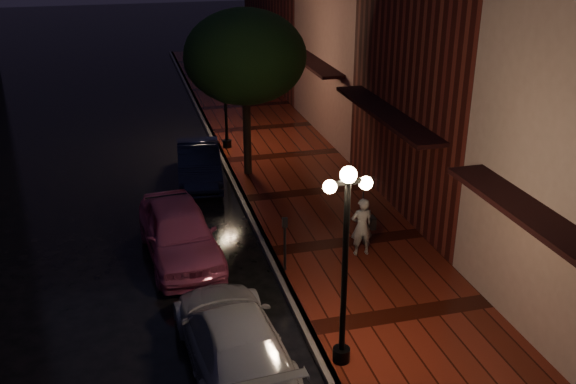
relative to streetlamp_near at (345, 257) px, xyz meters
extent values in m
plane|color=black|center=(-0.35, 5.00, -2.60)|extent=(120.00, 120.00, 0.00)
cube|color=#46150C|center=(1.90, 5.00, -2.53)|extent=(4.50, 60.00, 0.15)
cube|color=#595451|center=(-0.35, 5.00, -2.53)|extent=(0.25, 60.00, 0.15)
cube|color=#511914|center=(6.65, 7.00, 2.90)|extent=(5.00, 8.00, 11.00)
cube|color=#8C5951|center=(6.65, 15.00, 1.90)|extent=(5.00, 8.00, 9.00)
cylinder|color=black|center=(0.00, 0.00, -0.45)|extent=(0.12, 0.12, 4.00)
cylinder|color=black|center=(0.00, 0.00, -2.30)|extent=(0.36, 0.36, 0.30)
cube|color=black|center=(0.00, 0.00, 1.55)|extent=(0.70, 0.08, 0.08)
sphere|color=#FAD996|center=(0.00, 0.00, 1.70)|extent=(0.32, 0.32, 0.32)
sphere|color=#FAD996|center=(-0.35, 0.00, 1.50)|extent=(0.26, 0.26, 0.26)
sphere|color=#FAD996|center=(0.35, 0.00, 1.50)|extent=(0.26, 0.26, 0.26)
cylinder|color=black|center=(0.00, 14.00, -0.45)|extent=(0.12, 0.12, 4.00)
cylinder|color=black|center=(0.00, 14.00, -2.30)|extent=(0.36, 0.36, 0.30)
cube|color=black|center=(0.00, 14.00, 1.55)|extent=(0.70, 0.08, 0.08)
sphere|color=#FAD996|center=(0.00, 14.00, 1.70)|extent=(0.32, 0.32, 0.32)
sphere|color=#FAD996|center=(-0.35, 14.00, 1.50)|extent=(0.26, 0.26, 0.26)
sphere|color=#FAD996|center=(0.35, 14.00, 1.50)|extent=(0.26, 0.26, 0.26)
cylinder|color=black|center=(0.25, 11.00, -0.85)|extent=(0.28, 0.28, 3.20)
ellipsoid|color=black|center=(0.25, 11.00, 1.75)|extent=(4.16, 4.16, 3.20)
sphere|color=black|center=(0.95, 11.60, 1.15)|extent=(1.80, 1.80, 1.80)
sphere|color=black|center=(-0.35, 10.30, 1.25)|extent=(1.80, 1.80, 1.80)
imported|color=#C14F7A|center=(-2.74, 5.55, -1.82)|extent=(2.21, 4.69, 1.55)
imported|color=black|center=(-1.50, 11.01, -1.92)|extent=(1.81, 4.27, 1.37)
imported|color=#AEAFB6|center=(-2.16, 0.61, -1.91)|extent=(2.24, 4.85, 1.37)
imported|color=white|center=(2.02, 4.24, -1.62)|extent=(0.62, 0.43, 1.65)
imported|color=silver|center=(2.02, 4.24, -0.58)|extent=(0.96, 0.98, 0.88)
cylinder|color=black|center=(2.02, 4.24, -1.24)|extent=(0.02, 0.02, 1.32)
cube|color=black|center=(2.30, 4.19, -1.51)|extent=(0.13, 0.31, 0.33)
cylinder|color=black|center=(-0.20, 3.91, -1.82)|extent=(0.07, 0.07, 1.26)
cube|color=black|center=(-0.20, 3.91, -1.07)|extent=(0.15, 0.12, 0.25)
camera|label=1|loc=(-3.83, -10.24, 6.00)|focal=40.00mm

